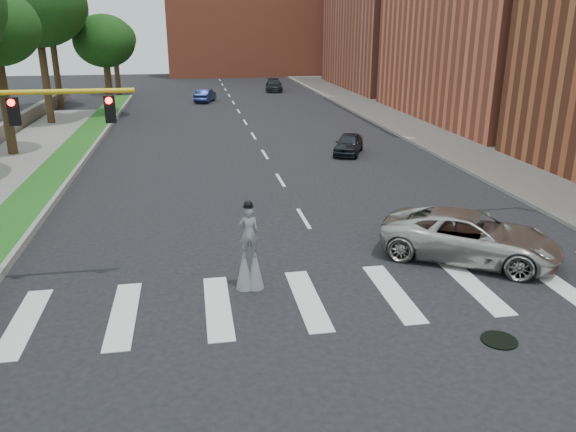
% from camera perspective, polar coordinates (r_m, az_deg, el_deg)
% --- Properties ---
extents(ground_plane, '(160.00, 160.00, 0.00)m').
position_cam_1_polar(ground_plane, '(15.80, 7.38, -9.71)').
color(ground_plane, black).
rests_on(ground_plane, ground).
extents(grass_median, '(2.00, 60.00, 0.25)m').
position_cam_1_polar(grass_median, '(34.76, -21.60, 5.32)').
color(grass_median, '#194F16').
rests_on(grass_median, ground).
extents(median_curb, '(0.20, 60.00, 0.28)m').
position_cam_1_polar(median_curb, '(34.56, -19.90, 5.47)').
color(median_curb, gray).
rests_on(median_curb, ground).
extents(sidewalk_right, '(5.00, 90.00, 0.18)m').
position_cam_1_polar(sidewalk_right, '(42.39, 13.86, 8.31)').
color(sidewalk_right, slate).
rests_on(sidewalk_right, ground).
extents(manhole, '(0.90, 0.90, 0.04)m').
position_cam_1_polar(manhole, '(15.34, 20.65, -11.73)').
color(manhole, black).
rests_on(manhole, ground).
extents(building_far, '(16.00, 22.00, 20.00)m').
position_cam_1_polar(building_far, '(72.21, 12.35, 20.52)').
color(building_far, '#AE5640').
rests_on(building_far, ground).
extents(building_backdrop, '(26.00, 14.00, 18.00)m').
position_cam_1_polar(building_backdrop, '(91.79, -3.59, 19.85)').
color(building_backdrop, '#C75B3E').
rests_on(building_backdrop, ground).
extents(stilt_performer, '(0.84, 0.54, 2.76)m').
position_cam_1_polar(stilt_performer, '(16.63, -3.94, -4.09)').
color(stilt_performer, '#342415').
rests_on(stilt_performer, ground).
extents(suv_crossing, '(6.29, 5.42, 1.61)m').
position_cam_1_polar(suv_crossing, '(19.70, 17.98, -1.99)').
color(suv_crossing, '#A7A59D').
rests_on(suv_crossing, ground).
extents(car_near, '(2.84, 3.93, 1.24)m').
position_cam_1_polar(car_near, '(34.58, 6.19, 7.32)').
color(car_near, black).
rests_on(car_near, ground).
extents(car_mid, '(2.44, 4.17, 1.30)m').
position_cam_1_polar(car_mid, '(58.58, -8.41, 12.02)').
color(car_mid, '#151F4A').
rests_on(car_mid, ground).
extents(car_far, '(2.37, 4.82, 1.35)m').
position_cam_1_polar(car_far, '(67.55, -1.44, 13.13)').
color(car_far, black).
rests_on(car_far, ground).
extents(tree_4, '(7.38, 7.38, 12.07)m').
position_cam_1_polar(tree_4, '(47.66, -24.28, 19.05)').
color(tree_4, '#342415').
rests_on(tree_4, ground).
extents(tree_5, '(6.84, 6.84, 11.74)m').
position_cam_1_polar(tree_5, '(57.14, -23.17, 18.80)').
color(tree_5, '#342415').
rests_on(tree_5, ground).
extents(tree_6, '(4.97, 4.97, 8.31)m').
position_cam_1_polar(tree_6, '(50.24, -18.16, 16.49)').
color(tree_6, '#342415').
rests_on(tree_6, ground).
extents(tree_7, '(4.73, 4.73, 7.99)m').
position_cam_1_polar(tree_7, '(66.26, -17.28, 16.77)').
color(tree_7, '#342415').
rests_on(tree_7, ground).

